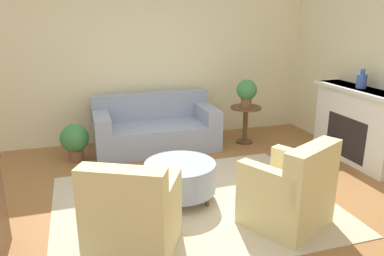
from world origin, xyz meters
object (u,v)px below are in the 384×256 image
object	(u,v)px
potted_plant_on_side_table	(247,91)
ottoman_table	(180,177)
side_table	(245,118)
armchair_left	(132,217)
potted_plant_floor	(75,140)
couch	(155,130)
vase_mantel_near	(362,81)
armchair_right	(290,193)

from	to	relation	value
potted_plant_on_side_table	ottoman_table	bearing A→B (deg)	-133.96
ottoman_table	potted_plant_on_side_table	size ratio (longest dim) A/B	1.82
ottoman_table	side_table	bearing A→B (deg)	46.04
armchair_left	potted_plant_floor	distance (m)	2.58
ottoman_table	side_table	xyz separation A→B (m)	(1.61, 1.67, 0.13)
armchair_left	side_table	distance (m)	3.43
armchair_left	couch	bearing A→B (deg)	73.85
side_table	potted_plant_floor	size ratio (longest dim) A/B	1.12
side_table	potted_plant_on_side_table	world-z (taller)	potted_plant_on_side_table
ottoman_table	vase_mantel_near	size ratio (longest dim) A/B	3.01
side_table	potted_plant_floor	bearing A→B (deg)	-179.92
armchair_left	vase_mantel_near	world-z (taller)	vase_mantel_near
couch	side_table	distance (m)	1.53
potted_plant_on_side_table	potted_plant_floor	size ratio (longest dim) A/B	0.81
ottoman_table	armchair_left	bearing A→B (deg)	-128.51
couch	potted_plant_floor	size ratio (longest dim) A/B	3.45
armchair_right	potted_plant_floor	world-z (taller)	armchair_right
armchair_left	potted_plant_on_side_table	size ratio (longest dim) A/B	2.18
armchair_right	ottoman_table	world-z (taller)	armchair_right
couch	side_table	bearing A→B (deg)	-7.38
potted_plant_on_side_table	couch	bearing A→B (deg)	172.62
couch	side_table	size ratio (longest dim) A/B	3.09
potted_plant_floor	side_table	bearing A→B (deg)	0.08
couch	armchair_right	distance (m)	2.85
armchair_left	ottoman_table	distance (m)	1.11
couch	potted_plant_on_side_table	distance (m)	1.63
side_table	vase_mantel_near	world-z (taller)	vase_mantel_near
armchair_left	ottoman_table	xyz separation A→B (m)	(0.69, 0.86, -0.07)
armchair_right	armchair_left	bearing A→B (deg)	180.00
ottoman_table	side_table	size ratio (longest dim) A/B	1.32
side_table	couch	bearing A→B (deg)	172.62
side_table	armchair_right	bearing A→B (deg)	-105.16
armchair_right	ottoman_table	xyz separation A→B (m)	(-0.93, 0.86, -0.07)
armchair_right	potted_plant_on_side_table	bearing A→B (deg)	74.84
couch	ottoman_table	world-z (taller)	couch
armchair_right	vase_mantel_near	bearing A→B (deg)	34.79
vase_mantel_near	armchair_left	bearing A→B (deg)	-159.54
armchair_right	potted_plant_on_side_table	distance (m)	2.68
armchair_left	potted_plant_floor	bearing A→B (deg)	100.52
couch	ottoman_table	size ratio (longest dim) A/B	2.34
vase_mantel_near	potted_plant_on_side_table	world-z (taller)	vase_mantel_near
armchair_right	ottoman_table	distance (m)	1.27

